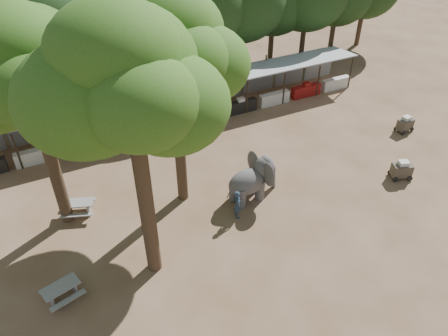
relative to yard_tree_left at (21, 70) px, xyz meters
name	(u,v)px	position (x,y,z in m)	size (l,w,h in m)	color
ground	(289,253)	(9.13, -7.19, -8.20)	(100.00, 100.00, 0.00)	brown
vendor_stalls	(181,104)	(9.13, 6.65, -7.02)	(28.00, 2.99, 2.80)	#AAADB2
yard_tree_left	(21,70)	(0.00, 0.00, 0.00)	(7.10, 6.90, 11.02)	#332316
yard_tree_center	(123,82)	(3.00, -5.00, 1.01)	(7.10, 6.90, 12.04)	#332316
yard_tree_back	(168,46)	(6.00, -1.00, 0.34)	(7.10, 6.90, 11.36)	#332316
backdrop_trees	(150,19)	(9.13, 11.81, -2.69)	(46.46, 5.95, 8.33)	#332316
elephant	(253,179)	(9.55, -2.81, -7.00)	(3.19, 2.41, 2.41)	#494646
handler	(238,204)	(8.09, -3.86, -7.37)	(0.60, 0.40, 1.66)	#26384C
picnic_table_near	(62,291)	(-0.93, -5.13, -7.70)	(1.85, 1.74, 0.77)	gray
picnic_table_far	(78,206)	(0.75, -0.07, -7.68)	(1.98, 1.88, 0.79)	gray
cart_front	(402,170)	(18.06, -5.11, -7.63)	(1.39, 1.14, 1.17)	#3B3429
cart_back	(405,124)	(22.02, -1.37, -7.65)	(1.20, 0.84, 1.11)	#3B3429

